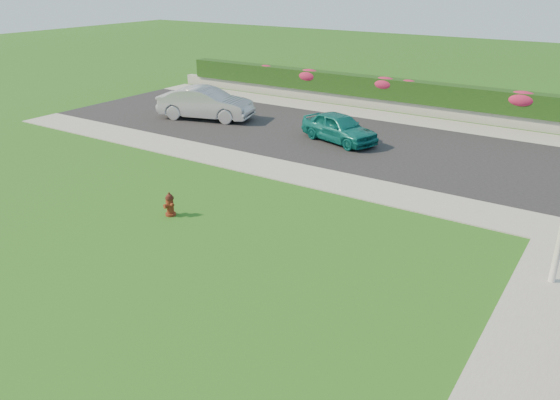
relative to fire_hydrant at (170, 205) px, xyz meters
The scene contains 14 objects.
ground 5.16m from the fire_hydrant, 45.16° to the right, with size 120.00×120.00×0.00m, color black.
street_far 10.44m from the fire_hydrant, 97.53° to the left, with size 26.00×8.00×0.04m, color black.
sidewalk_far 5.86m from the fire_hydrant, 113.89° to the left, with size 24.00×2.00×0.04m, color gray.
sidewalk_beyond 15.58m from the fire_hydrant, 80.27° to the left, with size 34.00×2.00×0.04m, color gray.
retaining_wall 17.05m from the fire_hydrant, 81.12° to the left, with size 34.00×0.40×0.60m, color gray.
hedge 17.17m from the fire_hydrant, 81.17° to the left, with size 32.00×0.90×1.10m, color black.
fire_hydrant is the anchor object (origin of this frame).
sedan_teal 9.90m from the fire_hydrant, 86.13° to the left, with size 1.50×3.73×1.27m, color #0C615C.
sedan_silver 12.01m from the fire_hydrant, 125.12° to the left, with size 1.68×4.82×1.59m, color #9E9FA5.
flower_clump_a 18.70m from the fire_hydrant, 115.50° to the left, with size 1.04×0.67×0.52m, color #A81C45.
flower_clump_b 17.60m from the fire_hydrant, 106.43° to the left, with size 1.48×0.95×0.74m, color #A81C45.
flower_clump_c 16.88m from the fire_hydrant, 90.81° to the left, with size 1.43×0.92×0.71m, color #A81C45.
flower_clump_d 16.92m from the fire_hydrant, 86.31° to the left, with size 1.03×0.66×0.52m, color #A81C45.
flower_clump_e 18.18m from the fire_hydrant, 68.16° to the left, with size 1.56×1.00×0.78m, color #A81C45.
Camera 1 is at (7.63, -7.34, 6.90)m, focal length 35.00 mm.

